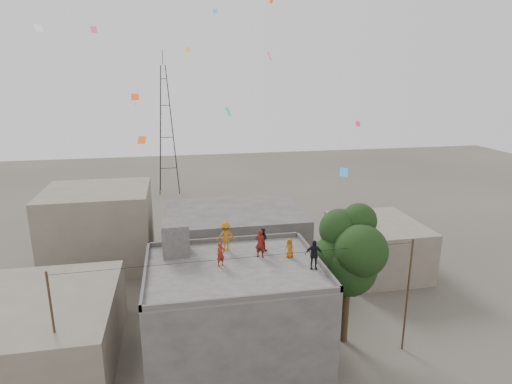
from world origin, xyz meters
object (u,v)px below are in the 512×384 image
Objects in this scene: stair_head_box at (176,238)px; person_red_adult at (260,243)px; tree at (351,253)px; transmission_tower at (167,131)px; person_dark_adult at (314,255)px.

stair_head_box is 5.18m from person_red_adult.
person_red_adult is (-5.61, 0.50, 0.87)m from tree.
person_red_adult is at bearing 174.92° from tree.
transmission_tower is 11.76× the size of person_dark_adult.
tree is 5.70m from person_red_adult.
stair_head_box is 10.80m from tree.
transmission_tower reaches higher than person_red_adult.
person_dark_adult is (7.60, -3.64, -0.15)m from stair_head_box.
tree reaches higher than stair_head_box.
tree is at bearing 42.20° from person_dark_adult.
stair_head_box is 0.10× the size of transmission_tower.
tree is 41.12m from transmission_tower.
person_red_adult is (4.96, -1.51, -0.12)m from stair_head_box.
stair_head_box reaches higher than person_dark_adult.
person_dark_adult is (8.40, -41.04, -2.12)m from transmission_tower.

